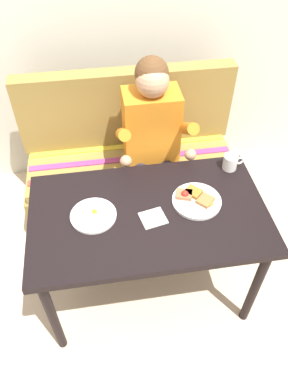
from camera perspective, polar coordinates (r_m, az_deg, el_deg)
name	(u,v)px	position (r m, az deg, el deg)	size (l,w,h in m)	color
ground_plane	(148,286)	(2.47, 0.55, -14.17)	(8.00, 8.00, 0.00)	beige
back_wall	(117,0)	(2.63, -4.19, 27.19)	(4.40, 0.10, 2.60)	beige
table	(148,222)	(1.94, 0.68, -4.65)	(1.20, 0.70, 0.73)	black
couch	(131,169)	(2.69, -2.00, 3.58)	(1.44, 0.56, 1.00)	olive
person	(153,136)	(2.31, 1.38, 8.51)	(0.45, 0.61, 1.21)	orange
plate_breakfast	(196,200)	(1.93, 7.96, -1.15)	(0.25, 0.25, 0.05)	white
plate_eggs	(93,215)	(1.87, -7.75, -3.55)	(0.23, 0.23, 0.04)	white
coffee_mug	(231,162)	(2.13, 13.14, 4.53)	(0.12, 0.08, 0.09)	white
napkin	(153,218)	(1.85, 1.40, -4.02)	(0.12, 0.11, 0.01)	silver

